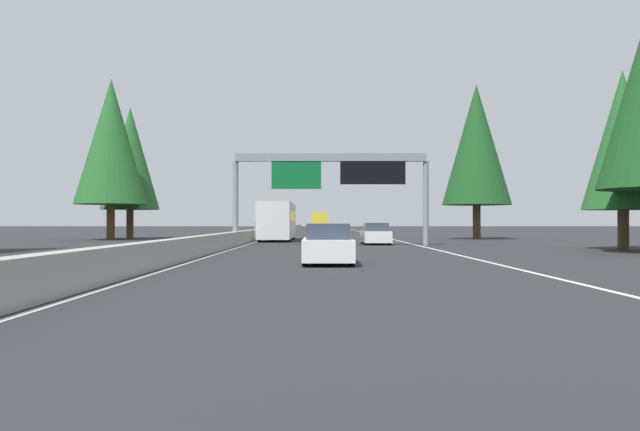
% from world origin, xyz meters
% --- Properties ---
extents(ground_plane, '(320.00, 320.00, 0.00)m').
position_xyz_m(ground_plane, '(60.00, 0.00, 0.00)').
color(ground_plane, '#262628').
extents(median_barrier, '(180.00, 0.56, 0.90)m').
position_xyz_m(median_barrier, '(80.00, 0.30, 0.45)').
color(median_barrier, '#9E9B93').
rests_on(median_barrier, ground).
extents(shoulder_stripe_right, '(160.00, 0.16, 0.01)m').
position_xyz_m(shoulder_stripe_right, '(70.00, -11.52, 0.01)').
color(shoulder_stripe_right, silver).
rests_on(shoulder_stripe_right, ground).
extents(shoulder_stripe_median, '(160.00, 0.16, 0.01)m').
position_xyz_m(shoulder_stripe_median, '(70.00, -0.25, 0.01)').
color(shoulder_stripe_median, silver).
rests_on(shoulder_stripe_median, ground).
extents(sign_gantry_overhead, '(0.50, 12.68, 5.96)m').
position_xyz_m(sign_gantry_overhead, '(36.65, -6.04, 4.74)').
color(sign_gantry_overhead, gray).
rests_on(sign_gantry_overhead, ground).
extents(sedan_near_center, '(4.40, 1.80, 1.47)m').
position_xyz_m(sedan_near_center, '(19.42, -5.44, 0.68)').
color(sedan_near_center, white).
rests_on(sedan_near_center, ground).
extents(sedan_far_left, '(4.40, 1.80, 1.47)m').
position_xyz_m(sedan_far_left, '(39.06, -8.98, 0.68)').
color(sedan_far_left, white).
rests_on(sedan_far_left, ground).
extents(bus_mid_right, '(11.50, 2.55, 3.10)m').
position_xyz_m(bus_mid_right, '(48.12, -1.66, 1.72)').
color(bus_mid_right, white).
rests_on(bus_mid_right, ground).
extents(minivan_far_center, '(5.00, 1.95, 1.69)m').
position_xyz_m(minivan_far_center, '(114.95, -5.35, 0.95)').
color(minivan_far_center, '#AD931E').
rests_on(minivan_far_center, ground).
extents(box_truck_mid_left, '(8.50, 2.40, 2.95)m').
position_xyz_m(box_truck_mid_left, '(86.82, -5.17, 1.61)').
color(box_truck_mid_left, gold).
rests_on(box_truck_mid_left, ground).
extents(oncoming_near, '(4.40, 1.80, 1.47)m').
position_xyz_m(oncoming_near, '(80.57, 2.70, 0.68)').
color(oncoming_near, slate).
rests_on(oncoming_near, ground).
extents(conifer_right_near, '(4.44, 4.44, 10.09)m').
position_xyz_m(conifer_right_near, '(31.40, -22.19, 6.13)').
color(conifer_right_near, '#4C3823').
rests_on(conifer_right_near, ground).
extents(conifer_right_mid, '(6.15, 6.15, 13.98)m').
position_xyz_m(conifer_right_mid, '(52.34, -19.28, 8.50)').
color(conifer_right_mid, '#4C3823').
rests_on(conifer_right_mid, ground).
extents(conifer_left_near, '(6.10, 6.10, 13.87)m').
position_xyz_m(conifer_left_near, '(49.72, 12.78, 8.43)').
color(conifer_left_near, '#4C3823').
rests_on(conifer_left_near, ground).
extents(conifer_left_mid, '(5.40, 5.40, 12.28)m').
position_xyz_m(conifer_left_mid, '(54.45, 12.58, 7.46)').
color(conifer_left_mid, '#4C3823').
rests_on(conifer_left_mid, ground).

